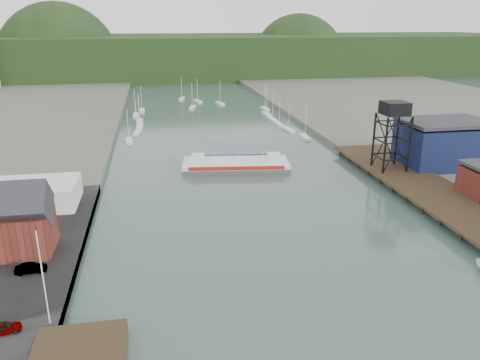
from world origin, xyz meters
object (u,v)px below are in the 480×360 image
object	(u,v)px
lift_tower	(394,113)
chain_ferry	(236,164)
harbor_building	(10,225)
car_west_a	(3,328)

from	to	relation	value
lift_tower	chain_ferry	distance (m)	40.00
lift_tower	harbor_building	bearing A→B (deg)	-160.02
harbor_building	lift_tower	size ratio (longest dim) A/B	0.76
chain_ferry	car_west_a	xyz separation A→B (m)	(-38.08, -62.44, 1.17)
car_west_a	lift_tower	bearing A→B (deg)	-67.09
chain_ferry	lift_tower	bearing A→B (deg)	-13.72
harbor_building	car_west_a	xyz separation A→B (m)	(4.17, -21.00, -3.82)
harbor_building	lift_tower	distance (m)	82.49
harbor_building	car_west_a	world-z (taller)	harbor_building
harbor_building	lift_tower	xyz separation A→B (m)	(77.00, 28.00, 9.56)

